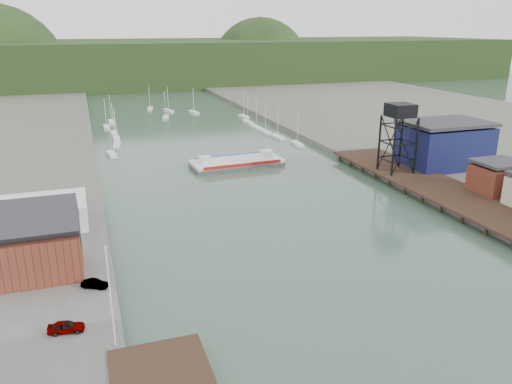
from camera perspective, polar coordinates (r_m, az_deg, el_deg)
ground at (r=62.42m, az=18.50°, el=-16.78°), size 600.00×600.00×0.00m
east_land at (r=176.68m, az=27.00°, el=5.02°), size 120.00×400.00×3.20m
west_quay at (r=68.74m, az=-22.25°, el=-12.94°), size 16.00×80.00×1.60m
east_pier at (r=114.79m, az=20.02°, el=0.54°), size 14.00×70.00×2.45m
harbor_building at (r=75.53m, az=-23.96°, el=-5.77°), size 12.20×8.20×8.90m
white_shed at (r=95.12m, az=-24.17°, el=-2.36°), size 18.00×12.00×4.50m
flagpole at (r=56.39m, az=-16.28°, el=-11.48°), size 0.16×0.16×12.00m
lift_tower at (r=120.56m, az=16.15°, el=8.50°), size 6.50×6.50×16.00m
blue_shed at (r=132.73m, az=20.69°, el=5.11°), size 20.50×14.50×11.30m
marina_sailboats at (r=184.17m, az=-8.20°, el=7.43°), size 57.71×92.65×0.90m
distant_hills at (r=342.77m, az=-14.42°, el=13.79°), size 500.00×120.00×80.00m
chain_ferry at (r=131.10m, az=-2.22°, el=3.40°), size 24.25×10.98×3.42m
car_west_a at (r=63.05m, az=-20.88°, el=-14.19°), size 4.27×2.18×1.39m
car_west_b at (r=71.29m, az=-17.94°, el=-9.96°), size 3.73×2.81×1.18m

